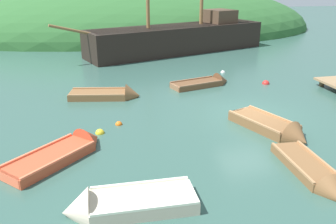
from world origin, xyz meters
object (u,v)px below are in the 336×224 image
Objects in this scene: rowboat_outer_right at (66,153)px; rowboat_outer_left at (206,84)px; rowboat_near_dock at (120,206)px; buoy_orange at (119,125)px; rowboat_center at (111,96)px; buoy_white at (223,73)px; sailing_ship at (179,42)px; rowboat_far at (274,129)px; buoy_red at (266,84)px; rowboat_portside at (315,176)px; buoy_yellow at (100,133)px.

rowboat_outer_left is at bearing -0.66° from rowboat_outer_right.
rowboat_near_dock is 11.96× the size of buoy_orange.
rowboat_outer_right is at bearing -64.89° from rowboat_near_dock.
rowboat_center is 12.66× the size of buoy_orange.
rowboat_center reaches higher than buoy_white.
rowboat_outer_right is (-8.49, -17.28, -0.74)m from sailing_ship.
rowboat_near_dock is 0.95× the size of rowboat_far.
sailing_ship is 5.00× the size of rowboat_near_dock.
rowboat_outer_left is (5.98, 10.81, -0.04)m from rowboat_near_dock.
rowboat_near_dock is (-6.90, -20.85, -0.72)m from sailing_ship.
sailing_ship is 10.11m from rowboat_outer_left.
buoy_red reaches higher than buoy_white.
rowboat_near_dock is at bearing -80.60° from rowboat_far.
buoy_white is (9.58, 9.78, -0.10)m from rowboat_outer_right.
rowboat_outer_right is (-7.58, -7.24, 0.02)m from rowboat_outer_left.
rowboat_near_dock reaches higher than rowboat_portside.
sailing_ship is at bearing 19.46° from rowboat_outer_right.
rowboat_far reaches higher than rowboat_outer_right.
rowboat_far reaches higher than buoy_yellow.
buoy_orange is at bearing 47.42° from sailing_ship.
rowboat_center is (-5.57, -1.14, 0.02)m from rowboat_outer_left.
sailing_ship is 59.53× the size of buoy_white.
rowboat_near_dock is 8.27× the size of buoy_red.
buoy_yellow is at bearing 45.88° from sailing_ship.
rowboat_far reaches higher than rowboat_portside.
sailing_ship is 41.32× the size of buoy_red.
rowboat_center is 12.62× the size of buoy_white.
buoy_red is at bearing -23.33° from rowboat_outer_left.
buoy_orange is (-9.06, -4.37, 0.00)m from buoy_red.
sailing_ship reaches higher than rowboat_near_dock.
rowboat_portside is at bearing -109.06° from buoy_red.
rowboat_outer_right is (-8.16, -0.22, -0.03)m from rowboat_far.
rowboat_far is (0.59, -7.03, 0.05)m from rowboat_outer_left.
sailing_ship is 7.63m from buoy_white.
buoy_orange is at bearing 4.55° from rowboat_outer_right.
rowboat_portside is 10.56m from buoy_red.
rowboat_far is at bearing -11.59° from buoy_yellow.
buoy_red is at bearing 25.74° from buoy_orange.
rowboat_portside is at bearing -104.67° from rowboat_outer_left.
sailing_ship is at bearing 66.69° from buoy_orange.
rowboat_outer_left is 3.23m from buoy_white.
buoy_orange is (-5.61, 5.62, -0.08)m from rowboat_portside.
sailing_ship reaches higher than rowboat_center.
buoy_white and buoy_orange have the same top height.
sailing_ship is 4.72× the size of rowboat_center.
rowboat_far is 7.06m from buoy_yellow.
rowboat_outer_left is 12.67× the size of buoy_orange.
buoy_orange is (-6.42, -14.91, -0.85)m from sailing_ship.
rowboat_far is at bearing 174.32° from rowboat_portside.
rowboat_outer_left is at bearing 41.49° from buoy_orange.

